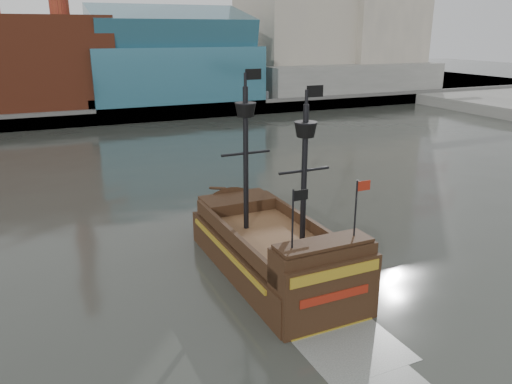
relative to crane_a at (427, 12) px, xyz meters
name	(u,v)px	position (x,y,z in m)	size (l,w,h in m)	color
ground	(329,300)	(-78.63, -82.00, -19.11)	(400.00, 400.00, 0.00)	#2D302A
promenade_far	(103,97)	(-78.63, 10.00, -18.11)	(220.00, 60.00, 2.00)	slate
seawall	(128,115)	(-78.63, -19.50, -17.81)	(220.00, 1.00, 2.60)	#4C4C49
crane_a	(427,12)	(0.00, 0.00, 0.00)	(22.50, 4.00, 32.25)	slate
crane_b	(427,27)	(9.60, 10.00, -3.54)	(19.10, 4.00, 26.25)	slate
pirate_ship	(273,256)	(-80.18, -77.82, -17.90)	(5.95, 18.01, 13.42)	black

